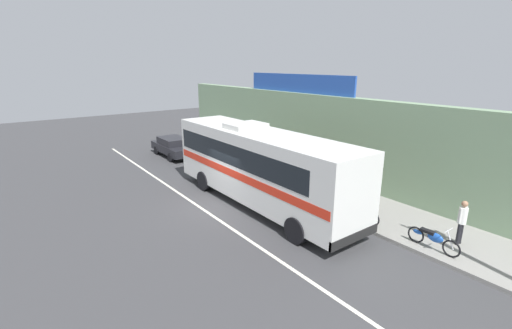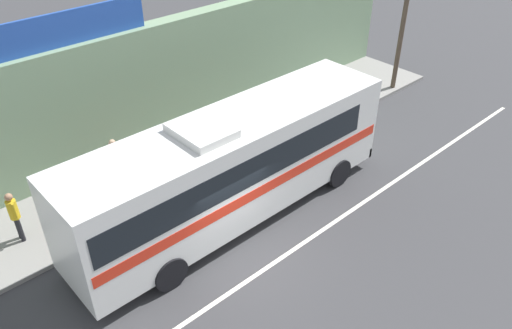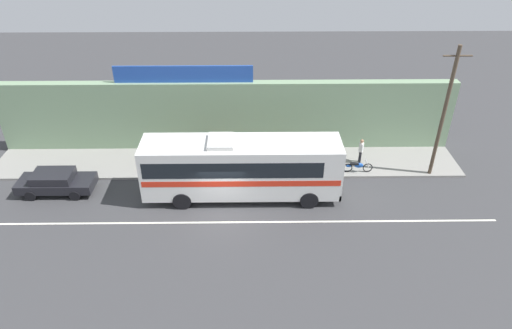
{
  "view_description": "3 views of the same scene",
  "coord_description": "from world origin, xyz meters",
  "px_view_note": "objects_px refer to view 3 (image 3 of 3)",
  "views": [
    {
      "loc": [
        13.48,
        -7.78,
        6.52
      ],
      "look_at": [
        -0.52,
        2.64,
        1.46
      ],
      "focal_mm": 24.54,
      "sensor_mm": 36.0,
      "label": 1
    },
    {
      "loc": [
        -7.14,
        -8.38,
        10.81
      ],
      "look_at": [
        2.38,
        2.09,
        1.19
      ],
      "focal_mm": 35.54,
      "sensor_mm": 36.0,
      "label": 2
    },
    {
      "loc": [
        1.62,
        -20.19,
        16.01
      ],
      "look_at": [
        1.88,
        1.62,
        2.18
      ],
      "focal_mm": 32.18,
      "sensor_mm": 36.0,
      "label": 3
    }
  ],
  "objects_px": {
    "pedestrian_by_curb": "(361,149)",
    "pedestrian_far_left": "(213,144)",
    "utility_pole": "(444,112)",
    "intercity_bus": "(240,166)",
    "motorcycle_purple": "(357,166)",
    "pedestrian_near_shop": "(153,150)",
    "motorcycle_blue": "(309,167)",
    "parked_car": "(56,182)"
  },
  "relations": [
    {
      "from": "utility_pole",
      "to": "pedestrian_by_curb",
      "type": "distance_m",
      "value": 5.44
    },
    {
      "from": "pedestrian_far_left",
      "to": "parked_car",
      "type": "bearing_deg",
      "value": -158.03
    },
    {
      "from": "intercity_bus",
      "to": "utility_pole",
      "type": "bearing_deg",
      "value": 9.84
    },
    {
      "from": "intercity_bus",
      "to": "parked_car",
      "type": "distance_m",
      "value": 10.98
    },
    {
      "from": "motorcycle_purple",
      "to": "pedestrian_by_curb",
      "type": "distance_m",
      "value": 1.35
    },
    {
      "from": "motorcycle_purple",
      "to": "pedestrian_near_shop",
      "type": "distance_m",
      "value": 12.97
    },
    {
      "from": "pedestrian_by_curb",
      "to": "utility_pole",
      "type": "bearing_deg",
      "value": -17.65
    },
    {
      "from": "parked_car",
      "to": "pedestrian_by_curb",
      "type": "distance_m",
      "value": 18.79
    },
    {
      "from": "parked_car",
      "to": "pedestrian_by_curb",
      "type": "relative_size",
      "value": 2.6
    },
    {
      "from": "pedestrian_by_curb",
      "to": "pedestrian_far_left",
      "type": "xyz_separation_m",
      "value": [
        -9.55,
        0.74,
        0.01
      ]
    },
    {
      "from": "motorcycle_blue",
      "to": "intercity_bus",
      "type": "bearing_deg",
      "value": -153.47
    },
    {
      "from": "parked_car",
      "to": "pedestrian_near_shop",
      "type": "relative_size",
      "value": 2.53
    },
    {
      "from": "intercity_bus",
      "to": "parked_car",
      "type": "bearing_deg",
      "value": 177.47
    },
    {
      "from": "parked_car",
      "to": "pedestrian_by_curb",
      "type": "xyz_separation_m",
      "value": [
        18.57,
        2.9,
        0.39
      ]
    },
    {
      "from": "motorcycle_purple",
      "to": "pedestrian_by_curb",
      "type": "relative_size",
      "value": 1.12
    },
    {
      "from": "utility_pole",
      "to": "pedestrian_near_shop",
      "type": "xyz_separation_m",
      "value": [
        -17.47,
        1.33,
        -3.21
      ]
    },
    {
      "from": "motorcycle_purple",
      "to": "pedestrian_far_left",
      "type": "xyz_separation_m",
      "value": [
        -9.15,
        1.9,
        0.57
      ]
    },
    {
      "from": "pedestrian_near_shop",
      "to": "pedestrian_by_curb",
      "type": "bearing_deg",
      "value": -0.01
    },
    {
      "from": "parked_car",
      "to": "motorcycle_blue",
      "type": "distance_m",
      "value": 15.23
    },
    {
      "from": "parked_car",
      "to": "utility_pole",
      "type": "xyz_separation_m",
      "value": [
        22.73,
        1.57,
        3.63
      ]
    },
    {
      "from": "intercity_bus",
      "to": "motorcycle_purple",
      "type": "bearing_deg",
      "value": 16.98
    },
    {
      "from": "motorcycle_blue",
      "to": "pedestrian_far_left",
      "type": "relative_size",
      "value": 1.07
    },
    {
      "from": "utility_pole",
      "to": "motorcycle_blue",
      "type": "height_order",
      "value": "utility_pole"
    },
    {
      "from": "parked_car",
      "to": "motorcycle_blue",
      "type": "xyz_separation_m",
      "value": [
        15.14,
        1.64,
        -0.17
      ]
    },
    {
      "from": "motorcycle_blue",
      "to": "pedestrian_far_left",
      "type": "height_order",
      "value": "pedestrian_far_left"
    },
    {
      "from": "intercity_bus",
      "to": "motorcycle_blue",
      "type": "height_order",
      "value": "intercity_bus"
    },
    {
      "from": "pedestrian_near_shop",
      "to": "intercity_bus",
      "type": "bearing_deg",
      "value": -30.99
    },
    {
      "from": "pedestrian_by_curb",
      "to": "intercity_bus",
      "type": "bearing_deg",
      "value": -156.24
    },
    {
      "from": "intercity_bus",
      "to": "motorcycle_purple",
      "type": "relative_size",
      "value": 5.9
    },
    {
      "from": "motorcycle_blue",
      "to": "pedestrian_near_shop",
      "type": "xyz_separation_m",
      "value": [
        -9.88,
        1.26,
        0.59
      ]
    },
    {
      "from": "pedestrian_near_shop",
      "to": "utility_pole",
      "type": "bearing_deg",
      "value": -4.34
    },
    {
      "from": "parked_car",
      "to": "pedestrian_far_left",
      "type": "distance_m",
      "value": 9.73
    },
    {
      "from": "intercity_bus",
      "to": "motorcycle_blue",
      "type": "bearing_deg",
      "value": 26.53
    },
    {
      "from": "utility_pole",
      "to": "pedestrian_far_left",
      "type": "relative_size",
      "value": 4.81
    },
    {
      "from": "pedestrian_far_left",
      "to": "motorcycle_purple",
      "type": "bearing_deg",
      "value": -11.72
    },
    {
      "from": "parked_car",
      "to": "pedestrian_far_left",
      "type": "bearing_deg",
      "value": 21.97
    },
    {
      "from": "pedestrian_by_curb",
      "to": "pedestrian_far_left",
      "type": "relative_size",
      "value": 0.99
    },
    {
      "from": "pedestrian_by_curb",
      "to": "pedestrian_far_left",
      "type": "height_order",
      "value": "pedestrian_far_left"
    },
    {
      "from": "utility_pole",
      "to": "pedestrian_by_curb",
      "type": "height_order",
      "value": "utility_pole"
    },
    {
      "from": "intercity_bus",
      "to": "pedestrian_near_shop",
      "type": "relative_size",
      "value": 6.42
    },
    {
      "from": "parked_car",
      "to": "pedestrian_by_curb",
      "type": "bearing_deg",
      "value": 8.87
    },
    {
      "from": "motorcycle_blue",
      "to": "pedestrian_near_shop",
      "type": "height_order",
      "value": "pedestrian_near_shop"
    }
  ]
}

